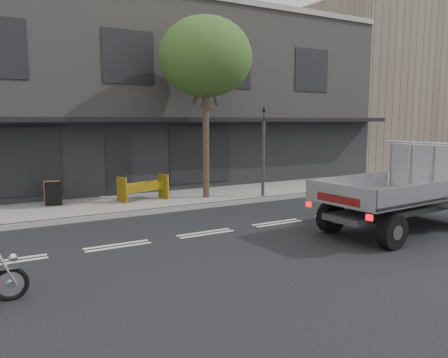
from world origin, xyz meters
TOP-DOWN VIEW (x-y plane):
  - ground at (0.00, 0.00)m, footprint 80.00×80.00m
  - sidewalk at (0.00, 4.70)m, footprint 32.00×3.20m
  - kerb at (0.00, 3.10)m, footprint 32.00×0.20m
  - building_main at (0.00, 11.30)m, footprint 26.00×10.00m
  - building_neighbour at (20.00, 11.30)m, footprint 14.00×10.00m
  - street_tree at (2.20, 4.20)m, footprint 3.40×3.40m
  - traffic_light_pole at (4.20, 3.35)m, footprint 0.12×0.12m
  - flatbed_ute at (6.11, -2.30)m, footprint 5.43×2.53m
  - construction_barrier at (-0.08, 4.50)m, footprint 1.80×1.12m
  - sandwich_board at (-3.07, 5.19)m, footprint 0.57×0.42m

SIDE VIEW (x-z plane):
  - ground at x=0.00m, z-range 0.00..0.00m
  - sidewalk at x=0.00m, z-range 0.00..0.15m
  - kerb at x=0.00m, z-range 0.00..0.15m
  - sandwich_board at x=-3.07m, z-range 0.15..0.99m
  - construction_barrier at x=-0.08m, z-range 0.15..1.09m
  - flatbed_ute at x=6.11m, z-range 0.17..2.62m
  - traffic_light_pole at x=4.20m, z-range -0.10..3.40m
  - building_main at x=0.00m, z-range 0.00..8.00m
  - building_neighbour at x=20.00m, z-range 0.00..10.00m
  - street_tree at x=2.20m, z-range 1.90..8.65m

